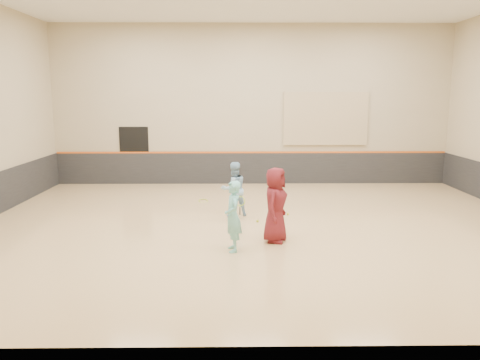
{
  "coord_description": "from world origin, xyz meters",
  "views": [
    {
      "loc": [
        -0.69,
        -11.86,
        3.38
      ],
      "look_at": [
        -0.52,
        0.4,
        1.15
      ],
      "focal_mm": 35.0,
      "sensor_mm": 36.0,
      "label": 1
    }
  ],
  "objects_px": {
    "girl": "(233,216)",
    "spare_racket": "(203,199)",
    "young_man": "(275,205)",
    "instructor": "(234,189)"
  },
  "relations": [
    {
      "from": "girl",
      "to": "young_man",
      "type": "height_order",
      "value": "young_man"
    },
    {
      "from": "instructor",
      "to": "young_man",
      "type": "distance_m",
      "value": 2.56
    },
    {
      "from": "instructor",
      "to": "spare_racket",
      "type": "relative_size",
      "value": 2.24
    },
    {
      "from": "girl",
      "to": "spare_racket",
      "type": "height_order",
      "value": "girl"
    },
    {
      "from": "girl",
      "to": "spare_racket",
      "type": "distance_m",
      "value": 5.03
    },
    {
      "from": "instructor",
      "to": "girl",
      "type": "bearing_deg",
      "value": 66.36
    },
    {
      "from": "young_man",
      "to": "spare_racket",
      "type": "height_order",
      "value": "young_man"
    },
    {
      "from": "instructor",
      "to": "spare_racket",
      "type": "distance_m",
      "value": 2.21
    },
    {
      "from": "instructor",
      "to": "spare_racket",
      "type": "height_order",
      "value": "instructor"
    },
    {
      "from": "girl",
      "to": "spare_racket",
      "type": "xyz_separation_m",
      "value": [
        -0.97,
        4.89,
        -0.7
      ]
    }
  ]
}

